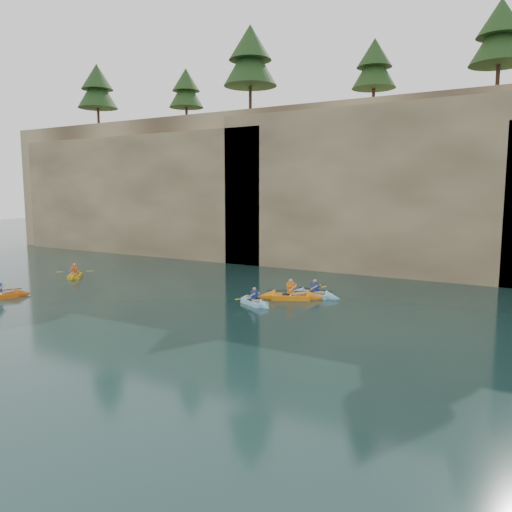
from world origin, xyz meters
The scene contains 11 objects.
ground centered at (0.00, 0.00, 0.00)m, with size 160.00×160.00×0.00m, color black.
cliff centered at (0.00, 30.00, 6.00)m, with size 70.00×16.00×12.00m, color tan.
cliff_slab_west centered at (-20.00, 22.60, 5.28)m, with size 26.00×2.40×10.56m, color tan.
cliff_slab_center centered at (2.00, 22.60, 5.70)m, with size 24.00×2.40×11.40m, color tan.
sea_cave_west centered at (-18.00, 21.95, 2.00)m, with size 4.50×1.00×4.00m, color black.
sea_cave_center centered at (-4.00, 21.95, 1.60)m, with size 3.50×1.00×3.20m, color black.
cliff_pines centered at (0.00, 25.00, 15.91)m, with size 56.00×6.00×7.83m, color #193313, non-canonical shape.
kayaker_orange centered at (0.03, 12.44, 0.16)m, with size 3.48×2.36×1.33m.
kayaker_ltblue_near centered at (-0.99, 10.48, 0.13)m, with size 2.72×1.94×1.07m.
kayaker_yellow centered at (-14.86, 11.26, 0.14)m, with size 2.37×2.56×1.15m.
kayaker_ltblue_mid centered at (0.86, 13.63, 0.14)m, with size 3.12×2.29×1.16m.
Camera 1 is at (11.18, -10.18, 5.58)m, focal length 35.00 mm.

